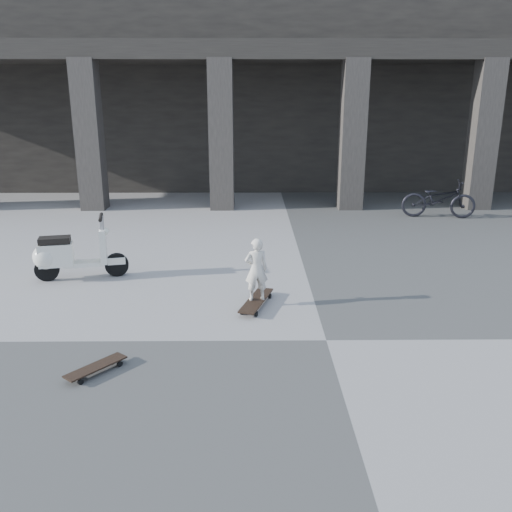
{
  "coord_description": "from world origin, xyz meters",
  "views": [
    {
      "loc": [
        -1.0,
        -6.5,
        3.14
      ],
      "look_at": [
        -0.91,
        1.7,
        0.65
      ],
      "focal_mm": 38.0,
      "sensor_mm": 36.0,
      "label": 1
    }
  ],
  "objects_px": {
    "skateboard_spare": "(96,367)",
    "child": "(256,269)",
    "scooter": "(64,255)",
    "bicycle": "(439,199)",
    "longboard": "(256,301)"
  },
  "relations": [
    {
      "from": "scooter",
      "to": "child",
      "type": "bearing_deg",
      "value": -33.35
    },
    {
      "from": "bicycle",
      "to": "child",
      "type": "bearing_deg",
      "value": 150.97
    },
    {
      "from": "longboard",
      "to": "scooter",
      "type": "relative_size",
      "value": 0.7
    },
    {
      "from": "scooter",
      "to": "longboard",
      "type": "bearing_deg",
      "value": -33.35
    },
    {
      "from": "scooter",
      "to": "bicycle",
      "type": "height_order",
      "value": "scooter"
    },
    {
      "from": "skateboard_spare",
      "to": "bicycle",
      "type": "height_order",
      "value": "bicycle"
    },
    {
      "from": "child",
      "to": "skateboard_spare",
      "type": "bearing_deg",
      "value": 35.43
    },
    {
      "from": "skateboard_spare",
      "to": "scooter",
      "type": "xyz_separation_m",
      "value": [
        -1.42,
        3.32,
        0.37
      ]
    },
    {
      "from": "scooter",
      "to": "bicycle",
      "type": "relative_size",
      "value": 0.85
    },
    {
      "from": "child",
      "to": "longboard",
      "type": "bearing_deg",
      "value": -11.79
    },
    {
      "from": "longboard",
      "to": "child",
      "type": "distance_m",
      "value": 0.51
    },
    {
      "from": "skateboard_spare",
      "to": "child",
      "type": "bearing_deg",
      "value": -3.19
    },
    {
      "from": "longboard",
      "to": "bicycle",
      "type": "distance_m",
      "value": 7.77
    },
    {
      "from": "longboard",
      "to": "scooter",
      "type": "bearing_deg",
      "value": 86.25
    },
    {
      "from": "longboard",
      "to": "bicycle",
      "type": "bearing_deg",
      "value": -20.86
    }
  ]
}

